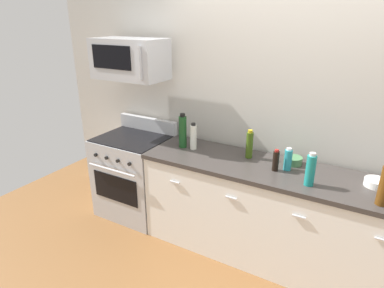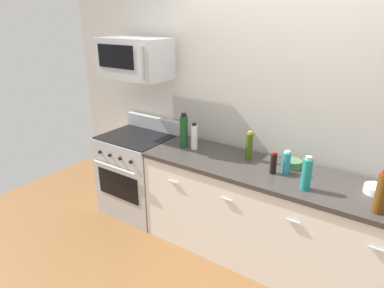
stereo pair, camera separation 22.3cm
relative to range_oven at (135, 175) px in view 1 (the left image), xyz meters
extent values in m
plane|color=brown|center=(1.60, 0.00, -0.47)|extent=(6.64, 6.64, 0.00)
cube|color=#B7B2A8|center=(1.60, 0.41, 0.88)|extent=(5.53, 0.10, 2.70)
cube|color=white|center=(1.60, 0.00, -0.03)|extent=(2.41, 0.62, 0.88)
cube|color=#383330|center=(1.60, 0.00, 0.43)|extent=(2.44, 0.65, 0.04)
cube|color=black|center=(1.60, -0.28, -0.42)|extent=(2.41, 0.02, 0.10)
cylinder|color=silver|center=(0.75, -0.33, 0.25)|extent=(0.10, 0.02, 0.02)
cylinder|color=silver|center=(1.31, -0.33, 0.25)|extent=(0.10, 0.02, 0.02)
cylinder|color=silver|center=(1.88, -0.33, 0.25)|extent=(0.10, 0.02, 0.02)
cylinder|color=silver|center=(2.44, -0.33, 0.25)|extent=(0.10, 0.02, 0.02)
cube|color=#B7BABF|center=(0.00, 0.00, -0.01)|extent=(0.76, 0.64, 0.91)
cube|color=black|center=(0.00, -0.33, -0.02)|extent=(0.58, 0.01, 0.30)
cylinder|color=#B7BABF|center=(0.00, -0.36, 0.21)|extent=(0.61, 0.02, 0.02)
cube|color=#B7BABF|center=(0.00, 0.29, 0.52)|extent=(0.76, 0.06, 0.16)
cube|color=black|center=(0.00, 0.00, 0.45)|extent=(0.73, 0.61, 0.01)
cylinder|color=black|center=(-0.23, -0.34, 0.32)|extent=(0.04, 0.02, 0.04)
cylinder|color=black|center=(-0.08, -0.34, 0.32)|extent=(0.04, 0.02, 0.04)
cylinder|color=black|center=(0.08, -0.34, 0.32)|extent=(0.04, 0.02, 0.04)
cylinder|color=black|center=(0.23, -0.34, 0.32)|extent=(0.04, 0.02, 0.04)
cube|color=#B7BABF|center=(0.00, 0.05, 1.28)|extent=(0.74, 0.40, 0.40)
cube|color=black|center=(-0.06, -0.16, 1.31)|extent=(0.48, 0.01, 0.22)
cube|color=#B7BABF|center=(0.30, -0.17, 1.28)|extent=(0.02, 0.04, 0.30)
cylinder|color=#19471E|center=(0.62, 0.04, 0.61)|extent=(0.08, 0.08, 0.32)
cylinder|color=black|center=(0.62, 0.04, 0.78)|extent=(0.05, 0.05, 0.03)
cylinder|color=teal|center=(1.67, 0.03, 0.54)|extent=(0.07, 0.07, 0.18)
cylinder|color=white|center=(1.67, 0.03, 0.64)|extent=(0.04, 0.04, 0.02)
cylinder|color=silver|center=(0.73, 0.05, 0.57)|extent=(0.07, 0.07, 0.24)
cylinder|color=black|center=(0.73, 0.05, 0.71)|extent=(0.04, 0.04, 0.02)
cylinder|color=black|center=(1.58, -0.03, 0.54)|extent=(0.05, 0.05, 0.17)
cylinder|color=maroon|center=(1.58, -0.03, 0.63)|extent=(0.03, 0.03, 0.02)
cylinder|color=#385114|center=(1.29, 0.12, 0.57)|extent=(0.06, 0.06, 0.25)
cylinder|color=#B29919|center=(1.29, 0.12, 0.71)|extent=(0.04, 0.04, 0.02)
cylinder|color=#197F7A|center=(1.89, -0.16, 0.57)|extent=(0.07, 0.07, 0.25)
cylinder|color=beige|center=(1.89, -0.16, 0.71)|extent=(0.05, 0.05, 0.02)
cylinder|color=#477A4C|center=(1.68, 0.18, 0.48)|extent=(0.16, 0.16, 0.07)
torus|color=#477A4C|center=(1.68, 0.18, 0.51)|extent=(0.16, 0.16, 0.01)
cylinder|color=#477A4C|center=(1.68, 0.18, 0.46)|extent=(0.09, 0.09, 0.01)
cylinder|color=white|center=(2.34, 0.08, 0.48)|extent=(0.17, 0.17, 0.06)
torus|color=white|center=(2.34, 0.08, 0.50)|extent=(0.17, 0.17, 0.01)
cylinder|color=white|center=(2.34, 0.08, 0.46)|extent=(0.10, 0.10, 0.01)
camera|label=1|loc=(2.24, -2.59, 1.68)|focal=30.82mm
camera|label=2|loc=(2.42, -2.47, 1.68)|focal=30.82mm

